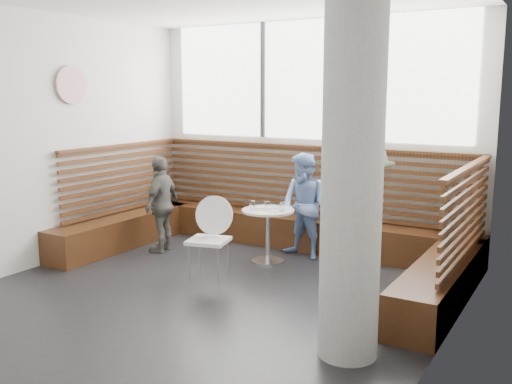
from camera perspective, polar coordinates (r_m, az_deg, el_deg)
The scene contains 15 objects.
room at distance 6.06m, azimuth -4.82°, elevation 4.22°, with size 5.00×5.00×3.20m.
booth at distance 7.75m, azimuth 2.92°, elevation -3.47°, with size 5.00×2.50×1.44m.
concrete_column at distance 4.65m, azimuth 9.62°, elevation 2.37°, with size 0.50×0.50×3.20m, color gray.
wall_art at distance 7.98m, azimuth -17.97°, elevation 10.16°, with size 0.50×0.50×0.03m, color white.
cafe_table at distance 7.45m, azimuth 1.20°, elevation -3.27°, with size 0.68×0.68×0.70m.
cafe_chair at distance 6.78m, azimuth -4.41°, elevation -3.95°, with size 0.47×0.46×0.98m.
adult_man at distance 6.41m, azimuth 10.73°, elevation -2.61°, with size 1.07×0.62×1.66m, color #495136.
child_back at distance 7.63m, azimuth 4.89°, elevation -1.41°, with size 0.69×0.54×1.41m, color #7998D2.
child_left at distance 8.04m, azimuth -9.40°, elevation -1.21°, with size 0.78×0.33×1.33m, color #5B5A53.
plate_near at distance 7.52m, azimuth 0.57°, elevation -1.53°, with size 0.20×0.20×0.01m, color white.
plate_far at distance 7.49m, azimuth 2.54°, elevation -1.59°, with size 0.19×0.19×0.01m, color white.
glass_left at distance 7.41m, azimuth -0.36°, elevation -1.30°, with size 0.07×0.07×0.11m, color white.
glass_mid at distance 7.35m, azimuth 1.10°, elevation -1.39°, with size 0.07×0.07×0.12m, color white.
glass_right at distance 7.31m, azimuth 2.64°, elevation -1.48°, with size 0.07×0.07×0.11m, color white.
menu_card at distance 7.18m, azimuth 0.66°, elevation -2.11°, with size 0.19×0.13×0.00m, color #A5C64C.
Camera 1 is at (3.50, -4.90, 2.20)m, focal length 40.00 mm.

